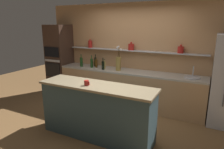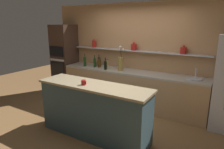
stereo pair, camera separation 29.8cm
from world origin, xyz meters
name	(u,v)px [view 1 (the left image)]	position (x,y,z in m)	size (l,w,h in m)	color
ground_plane	(108,126)	(0.00, 0.00, 0.00)	(12.00, 12.00, 0.00)	brown
back_wall_unit	(136,54)	(0.00, 1.60, 1.30)	(5.20, 0.28, 2.60)	tan
back_counter_unit	(128,88)	(-0.08, 1.24, 0.46)	(3.77, 0.62, 0.92)	tan
island_counter	(97,111)	(0.00, -0.43, 0.51)	(2.17, 0.61, 1.02)	#334C56
oven_tower	(60,60)	(-2.29, 1.24, 1.03)	(0.61, 0.64, 2.05)	#3D281E
flower_vase	(118,63)	(-0.31, 1.16, 1.12)	(0.15, 0.15, 0.64)	olive
sink_fixture	(192,77)	(1.45, 1.25, 0.94)	(0.34, 0.34, 0.25)	#B7B7BC
bottle_wine_0	(103,65)	(-0.70, 1.06, 1.04)	(0.07, 0.07, 0.31)	black
bottle_spirit_1	(96,63)	(-1.00, 1.21, 1.03)	(0.07, 0.07, 0.27)	#4C2D0C
bottle_wine_2	(95,61)	(-1.15, 1.43, 1.04)	(0.07, 0.07, 0.32)	black
bottle_spirit_3	(104,65)	(-0.72, 1.18, 1.02)	(0.06, 0.06, 0.25)	tan
bottle_wine_4	(92,63)	(-1.11, 1.16, 1.05)	(0.07, 0.07, 0.33)	#193814
bottle_wine_5	(81,62)	(-1.43, 1.13, 1.05)	(0.08, 0.08, 0.34)	#193814
bottle_oil_6	(95,63)	(-1.12, 1.35, 1.01)	(0.05, 0.05, 0.21)	#47380A
bottle_sauce_7	(92,64)	(-1.16, 1.26, 0.99)	(0.06, 0.06, 0.18)	black
bottle_oil_8	(96,63)	(-1.04, 1.29, 1.01)	(0.07, 0.07, 0.24)	#47380A
coffee_mug	(87,83)	(-0.14, -0.54, 1.07)	(0.10, 0.08, 0.09)	maroon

